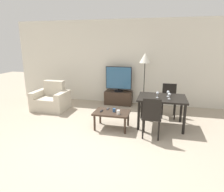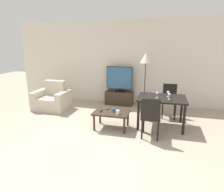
# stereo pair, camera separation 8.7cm
# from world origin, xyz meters

# --- Properties ---
(ground_plane) EXTENTS (18.00, 18.00, 0.00)m
(ground_plane) POSITION_xyz_m (0.00, 0.00, 0.00)
(ground_plane) COLOR tan
(wall_back) EXTENTS (7.34, 0.06, 2.70)m
(wall_back) POSITION_xyz_m (0.00, 3.31, 1.35)
(wall_back) COLOR silver
(wall_back) RESTS_ON ground_plane
(armchair) EXTENTS (1.00, 0.76, 0.84)m
(armchair) POSITION_xyz_m (-1.89, 2.07, 0.29)
(armchair) COLOR beige
(armchair) RESTS_ON ground_plane
(tv_stand) EXTENTS (0.89, 0.40, 0.44)m
(tv_stand) POSITION_xyz_m (0.01, 3.04, 0.22)
(tv_stand) COLOR #38281E
(tv_stand) RESTS_ON ground_plane
(tv) EXTENTS (0.84, 0.29, 0.81)m
(tv) POSITION_xyz_m (0.01, 3.04, 0.85)
(tv) COLOR black
(tv) RESTS_ON tv_stand
(coffee_table) EXTENTS (0.82, 0.56, 0.41)m
(coffee_table) POSITION_xyz_m (0.25, 1.12, 0.36)
(coffee_table) COLOR #38281E
(coffee_table) RESTS_ON ground_plane
(dining_table) EXTENTS (1.12, 0.86, 0.72)m
(dining_table) POSITION_xyz_m (1.38, 1.55, 0.63)
(dining_table) COLOR black
(dining_table) RESTS_ON ground_plane
(dining_chair_near) EXTENTS (0.40, 0.40, 0.90)m
(dining_chair_near) POSITION_xyz_m (1.18, 0.82, 0.51)
(dining_chair_near) COLOR black
(dining_chair_near) RESTS_ON ground_plane
(dining_chair_far) EXTENTS (0.40, 0.40, 0.90)m
(dining_chair_far) POSITION_xyz_m (1.57, 2.29, 0.51)
(dining_chair_far) COLOR black
(dining_chair_far) RESTS_ON ground_plane
(floor_lamp) EXTENTS (0.34, 0.34, 1.69)m
(floor_lamp) POSITION_xyz_m (0.84, 2.90, 1.47)
(floor_lamp) COLOR black
(floor_lamp) RESTS_ON ground_plane
(remote_primary) EXTENTS (0.04, 0.15, 0.02)m
(remote_primary) POSITION_xyz_m (0.01, 1.09, 0.42)
(remote_primary) COLOR black
(remote_primary) RESTS_ON coffee_table
(remote_secondary) EXTENTS (0.04, 0.15, 0.02)m
(remote_secondary) POSITION_xyz_m (0.12, 1.27, 0.42)
(remote_secondary) COLOR #38383D
(remote_secondary) RESTS_ON coffee_table
(cup_white_near) EXTENTS (0.07, 0.07, 0.08)m
(cup_white_near) POSITION_xyz_m (0.31, 1.12, 0.45)
(cup_white_near) COLOR navy
(cup_white_near) RESTS_ON coffee_table
(cup_colored_far) EXTENTS (0.08, 0.08, 0.09)m
(cup_colored_far) POSITION_xyz_m (0.44, 0.99, 0.46)
(cup_colored_far) COLOR white
(cup_colored_far) RESTS_ON coffee_table
(wine_glass_left) EXTENTS (0.07, 0.07, 0.15)m
(wine_glass_left) POSITION_xyz_m (1.27, 1.47, 0.83)
(wine_glass_left) COLOR silver
(wine_glass_left) RESTS_ON dining_table
(wine_glass_center) EXTENTS (0.07, 0.07, 0.15)m
(wine_glass_center) POSITION_xyz_m (1.51, 1.63, 0.83)
(wine_glass_center) COLOR silver
(wine_glass_center) RESTS_ON dining_table
(wine_glass_right) EXTENTS (0.07, 0.07, 0.15)m
(wine_glass_right) POSITION_xyz_m (1.53, 1.41, 0.83)
(wine_glass_right) COLOR silver
(wine_glass_right) RESTS_ON dining_table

